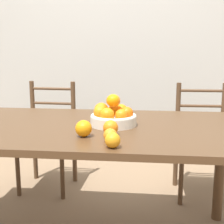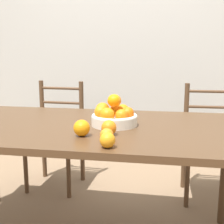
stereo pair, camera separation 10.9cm
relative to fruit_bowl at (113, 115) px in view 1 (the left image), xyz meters
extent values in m
cube|color=beige|center=(-0.16, 1.54, 0.47)|extent=(8.00, 0.06, 2.60)
cube|color=#4C331E|center=(-0.16, -0.01, -0.08)|extent=(1.89, 0.96, 0.03)
cylinder|color=#4C331E|center=(0.71, 0.39, -0.46)|extent=(0.07, 0.07, 0.73)
cylinder|color=silver|center=(0.00, 0.00, -0.03)|extent=(0.26, 0.26, 0.05)
torus|color=silver|center=(0.00, 0.00, -0.01)|extent=(0.26, 0.26, 0.02)
sphere|color=orange|center=(0.08, -0.01, 0.02)|extent=(0.07, 0.07, 0.07)
sphere|color=orange|center=(0.04, 0.07, 0.01)|extent=(0.08, 0.08, 0.08)
sphere|color=orange|center=(0.00, 0.08, 0.02)|extent=(0.07, 0.07, 0.07)
sphere|color=orange|center=(-0.07, 0.02, 0.03)|extent=(0.08, 0.08, 0.08)
sphere|color=orange|center=(-0.07, -0.02, 0.02)|extent=(0.07, 0.07, 0.07)
sphere|color=orange|center=(-0.02, -0.07, 0.02)|extent=(0.08, 0.08, 0.08)
sphere|color=orange|center=(0.05, -0.06, 0.01)|extent=(0.07, 0.07, 0.07)
sphere|color=orange|center=(0.01, 0.00, 0.08)|extent=(0.07, 0.07, 0.07)
sphere|color=orange|center=(-0.01, 0.03, 0.08)|extent=(0.06, 0.06, 0.06)
sphere|color=orange|center=(0.00, -0.01, 0.08)|extent=(0.07, 0.07, 0.07)
sphere|color=orange|center=(0.01, -0.21, -0.02)|extent=(0.08, 0.08, 0.08)
sphere|color=orange|center=(-0.12, -0.25, -0.02)|extent=(0.08, 0.08, 0.08)
sphere|color=orange|center=(0.04, -0.42, -0.02)|extent=(0.07, 0.07, 0.07)
sphere|color=orange|center=(0.02, -0.33, -0.03)|extent=(0.06, 0.06, 0.06)
cylinder|color=#513823|center=(-0.85, 0.59, -0.60)|extent=(0.04, 0.04, 0.45)
cylinder|color=#513823|center=(-0.47, 0.57, -0.60)|extent=(0.04, 0.04, 0.45)
cylinder|color=#513823|center=(-0.83, 0.95, -0.37)|extent=(0.04, 0.04, 0.92)
cylinder|color=#513823|center=(-0.45, 0.93, -0.37)|extent=(0.04, 0.04, 0.92)
cube|color=#513823|center=(-0.65, 0.76, -0.35)|extent=(0.44, 0.42, 0.04)
cylinder|color=#513823|center=(-0.64, 0.94, -0.23)|extent=(0.38, 0.04, 0.02)
cylinder|color=#513823|center=(-0.64, 0.94, -0.10)|extent=(0.38, 0.04, 0.02)
cylinder|color=#513823|center=(-0.64, 0.94, 0.03)|extent=(0.38, 0.04, 0.02)
cylinder|color=#513823|center=(0.47, 0.58, -0.60)|extent=(0.04, 0.04, 0.45)
cylinder|color=#513823|center=(0.46, 0.94, -0.37)|extent=(0.04, 0.04, 0.92)
cylinder|color=#513823|center=(0.84, 0.95, -0.37)|extent=(0.04, 0.04, 0.92)
cube|color=#513823|center=(0.66, 0.76, -0.35)|extent=(0.43, 0.41, 0.04)
cylinder|color=#513823|center=(0.65, 0.94, -0.23)|extent=(0.38, 0.03, 0.02)
cylinder|color=#513823|center=(0.65, 0.94, -0.10)|extent=(0.38, 0.03, 0.02)
cylinder|color=#513823|center=(0.65, 0.94, 0.03)|extent=(0.38, 0.03, 0.02)
camera|label=1|loc=(0.18, -1.73, 0.36)|focal=50.00mm
camera|label=2|loc=(0.29, -1.71, 0.36)|focal=50.00mm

